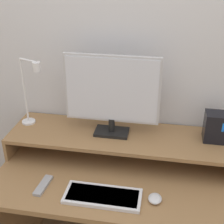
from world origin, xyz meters
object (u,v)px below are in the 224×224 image
object	(u,v)px
router_dock	(215,127)
remote_control	(43,185)
monitor	(112,93)
keyboard	(103,196)
mouse	(155,199)
desk_lamp	(31,91)

from	to	relation	value
router_dock	remote_control	size ratio (longest dim) A/B	1.06
router_dock	monitor	bearing A→B (deg)	-177.00
keyboard	mouse	distance (m)	0.26
keyboard	mouse	size ratio (longest dim) A/B	4.90
monitor	desk_lamp	distance (m)	0.48
keyboard	remote_control	xyz separation A→B (m)	(-0.32, 0.03, -0.00)
mouse	remote_control	world-z (taller)	mouse
router_dock	remote_control	world-z (taller)	router_dock
keyboard	remote_control	world-z (taller)	keyboard
keyboard	remote_control	distance (m)	0.32
monitor	mouse	distance (m)	0.59
router_dock	mouse	bearing A→B (deg)	-127.05
monitor	keyboard	xyz separation A→B (m)	(0.02, -0.38, -0.39)
monitor	remote_control	distance (m)	0.61
desk_lamp	router_dock	world-z (taller)	desk_lamp
desk_lamp	mouse	distance (m)	0.92
desk_lamp	monitor	bearing A→B (deg)	-1.92
desk_lamp	router_dock	bearing A→B (deg)	0.75
desk_lamp	router_dock	distance (m)	1.06
router_dock	desk_lamp	bearing A→B (deg)	-179.25
mouse	desk_lamp	bearing A→B (deg)	153.74
monitor	keyboard	size ratio (longest dim) A/B	1.38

